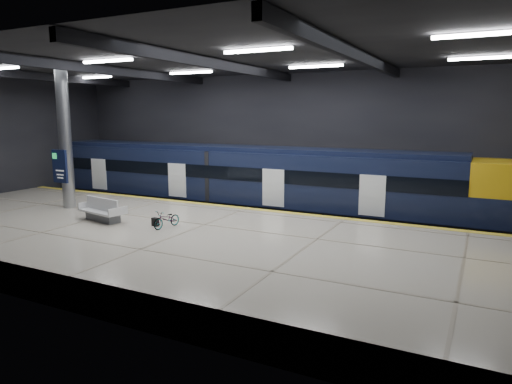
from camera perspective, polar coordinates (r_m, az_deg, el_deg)
The scene contains 10 objects.
ground at distance 20.47m, azimuth -4.85°, elevation -6.46°, with size 30.00×30.00×0.00m, color black.
room_shell at distance 19.67m, azimuth -5.09°, elevation 9.76°, with size 30.10×16.10×8.05m.
platform at distance 18.33m, azimuth -9.01°, elevation -6.69°, with size 30.00×11.00×1.10m, color #BDAFA0.
safety_strip at distance 22.52m, azimuth -1.22°, elevation -2.04°, with size 30.00×0.40×0.01m, color gold.
rails at distance 25.14m, azimuth 1.75°, elevation -3.20°, with size 30.00×1.52×0.16m.
train at distance 24.93m, azimuth 1.01°, elevation 1.32°, with size 29.40×2.84×3.79m.
bench at distance 20.91m, azimuth -18.62°, elevation -2.48°, with size 2.44×1.38×1.02m.
bicycle at distance 18.99m, azimuth -11.09°, elevation -3.33°, with size 0.48×1.38×0.72m, color #99999E.
pannier_bag at distance 19.40m, azimuth -12.48°, elevation -3.67°, with size 0.30×0.18×0.35m, color black.
info_column at distance 24.20m, azimuth -22.79°, elevation 6.04°, with size 0.90×0.78×6.90m.
Camera 1 is at (10.40, -16.70, 5.67)m, focal length 32.00 mm.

